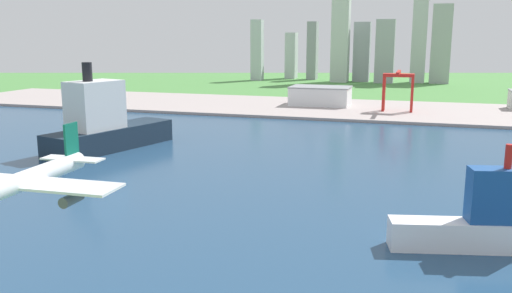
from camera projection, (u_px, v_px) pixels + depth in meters
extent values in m
plane|color=#4A8741|center=(326.00, 153.00, 316.30)|extent=(2400.00, 2400.00, 0.00)
cube|color=navy|center=(304.00, 178.00, 260.13)|extent=(840.00, 360.00, 0.15)
cube|color=#A59895|center=(362.00, 110.00, 493.88)|extent=(840.00, 140.00, 2.50)
cylinder|color=silver|center=(19.00, 183.00, 103.34)|extent=(5.00, 39.42, 3.83)
cube|color=silver|center=(26.00, 183.00, 105.31)|extent=(39.04, 9.80, 0.50)
cube|color=#0C5947|center=(72.00, 144.00, 119.19)|extent=(0.64, 4.73, 9.19)
cube|color=silver|center=(73.00, 159.00, 119.89)|extent=(14.09, 4.74, 0.36)
cylinder|color=#4C4F54|center=(72.00, 199.00, 101.79)|extent=(2.27, 5.57, 2.11)
cube|color=white|center=(466.00, 235.00, 172.76)|extent=(49.74, 20.09, 9.58)
cube|color=#19478C|center=(497.00, 195.00, 169.44)|extent=(18.91, 11.61, 17.48)
cylinder|color=red|center=(509.00, 156.00, 166.73)|extent=(2.25, 2.25, 7.66)
cube|color=#192838|center=(111.00, 138.00, 326.85)|extent=(45.70, 87.71, 13.52)
cube|color=silver|center=(95.00, 105.00, 314.09)|extent=(27.18, 34.66, 28.41)
cylinder|color=black|center=(87.00, 72.00, 306.67)|extent=(5.58, 5.58, 10.82)
cube|color=red|center=(383.00, 94.00, 470.15)|extent=(2.20, 2.20, 30.13)
cube|color=red|center=(412.00, 95.00, 463.23)|extent=(2.20, 2.20, 30.13)
cube|color=red|center=(384.00, 93.00, 477.63)|extent=(2.20, 2.20, 30.13)
cube|color=red|center=(412.00, 94.00, 470.71)|extent=(2.20, 2.20, 30.13)
cube|color=red|center=(399.00, 75.00, 467.11)|extent=(26.38, 10.00, 2.80)
cube|color=red|center=(398.00, 73.00, 457.90)|extent=(2.60, 36.92, 2.60)
cube|color=white|center=(320.00, 96.00, 514.85)|extent=(55.34, 35.51, 16.59)
cube|color=gray|center=(321.00, 87.00, 513.06)|extent=(56.45, 36.22, 1.20)
cube|color=#B6BCC2|center=(257.00, 50.00, 824.71)|extent=(17.04, 15.18, 91.50)
cube|color=silver|center=(291.00, 56.00, 863.38)|extent=(16.46, 21.96, 72.47)
cube|color=#91949A|center=(312.00, 51.00, 842.50)|extent=(14.64, 20.78, 89.02)
cube|color=silver|center=(341.00, 27.00, 788.48)|extent=(24.85, 23.71, 159.12)
cube|color=#9EA1AA|center=(362.00, 52.00, 801.99)|extent=(23.62, 20.22, 87.49)
cube|color=#9DA2A5|center=(385.00, 51.00, 779.37)|extent=(26.31, 24.90, 90.58)
cube|color=#B6BBBA|center=(419.00, 34.00, 777.21)|extent=(20.73, 21.22, 140.18)
cube|color=#A1A7A5|center=(441.00, 44.00, 769.10)|extent=(27.06, 23.14, 111.46)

